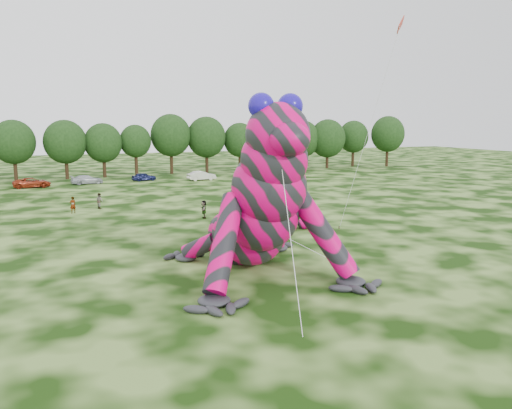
{
  "coord_description": "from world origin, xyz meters",
  "views": [
    {
      "loc": [
        -11.51,
        -29.08,
        9.25
      ],
      "look_at": [
        0.12,
        -0.01,
        4.0
      ],
      "focal_mm": 35.0,
      "sensor_mm": 36.0,
      "label": 1
    }
  ],
  "objects": [
    {
      "name": "tree_17",
      "position": [
        51.95,
        56.66,
        5.15
      ],
      "size": [
        6.98,
        6.28,
        10.3
      ],
      "primitive_type": null,
      "color": "black",
      "rests_on": "ground"
    },
    {
      "name": "tree_13",
      "position": [
        27.13,
        57.13,
        5.06
      ],
      "size": [
        6.83,
        6.15,
        10.13
      ],
      "primitive_type": null,
      "color": "black",
      "rests_on": "ground"
    },
    {
      "name": "tree_11",
      "position": [
        13.79,
        58.2,
        5.03
      ],
      "size": [
        7.01,
        6.31,
        10.07
      ],
      "primitive_type": null,
      "color": "black",
      "rests_on": "ground"
    },
    {
      "name": "spectator_3",
      "position": [
        13.99,
        33.48,
        0.89
      ],
      "size": [
        1.02,
        1.07,
        1.78
      ],
      "primitive_type": "imported",
      "rotation": [
        0.0,
        0.0,
        0.84
      ],
      "color": "gray",
      "rests_on": "ground"
    },
    {
      "name": "tree_7",
      "position": [
        -10.08,
        56.8,
        4.74
      ],
      "size": [
        6.68,
        6.01,
        9.48
      ],
      "primitive_type": null,
      "color": "black",
      "rests_on": "ground"
    },
    {
      "name": "car_3",
      "position": [
        -7.51,
        48.67,
        0.66
      ],
      "size": [
        4.8,
        2.49,
        1.33
      ],
      "primitive_type": "imported",
      "rotation": [
        0.0,
        0.0,
        1.71
      ],
      "color": "#A8ACB2",
      "rests_on": "ground"
    },
    {
      "name": "car_6",
      "position": [
        19.4,
        48.04,
        0.74
      ],
      "size": [
        5.41,
        2.65,
        1.48
      ],
      "primitive_type": "imported",
      "rotation": [
        0.0,
        0.0,
        1.53
      ],
      "color": "#2A292C",
      "rests_on": "ground"
    },
    {
      "name": "flying_kite",
      "position": [
        13.43,
        4.17,
        15.31
      ],
      "size": [
        3.32,
        4.33,
        17.43
      ],
      "color": "red",
      "rests_on": "ground"
    },
    {
      "name": "spectator_5",
      "position": [
        1.37,
        16.65,
        0.86
      ],
      "size": [
        0.79,
        1.67,
        1.73
      ],
      "primitive_type": "imported",
      "rotation": [
        0.0,
        0.0,
        4.53
      ],
      "color": "gray",
      "rests_on": "ground"
    },
    {
      "name": "inflatable_gecko",
      "position": [
        -0.43,
        0.99,
        5.39
      ],
      "size": [
        18.29,
        21.67,
        10.78
      ],
      "primitive_type": null,
      "rotation": [
        0.0,
        0.0,
        0.01
      ],
      "color": "#DC0062",
      "rests_on": "ground"
    },
    {
      "name": "tree_12",
      "position": [
        20.01,
        57.74,
        4.49
      ],
      "size": [
        5.99,
        5.39,
        8.97
      ],
      "primitive_type": null,
      "color": "black",
      "rests_on": "ground"
    },
    {
      "name": "spectator_2",
      "position": [
        13.54,
        29.01,
        0.81
      ],
      "size": [
        1.16,
        1.17,
        1.62
      ],
      "primitive_type": "imported",
      "rotation": [
        0.0,
        0.0,
        2.35
      ],
      "color": "gray",
      "rests_on": "ground"
    },
    {
      "name": "tree_15",
      "position": [
        38.47,
        57.77,
        4.82
      ],
      "size": [
        7.17,
        6.45,
        9.63
      ],
      "primitive_type": null,
      "color": "black",
      "rests_on": "ground"
    },
    {
      "name": "car_2",
      "position": [
        -14.95,
        47.27,
        0.7
      ],
      "size": [
        5.25,
        2.83,
        1.4
      ],
      "primitive_type": "imported",
      "rotation": [
        0.0,
        0.0,
        1.67
      ],
      "color": "maroon",
      "rests_on": "ground"
    },
    {
      "name": "spectator_0",
      "position": [
        -10.28,
        24.1,
        0.85
      ],
      "size": [
        0.73,
        0.61,
        1.71
      ],
      "primitive_type": "imported",
      "rotation": [
        0.0,
        0.0,
        3.53
      ],
      "color": "gray",
      "rests_on": "ground"
    },
    {
      "name": "tree_14",
      "position": [
        33.46,
        58.72,
        4.7
      ],
      "size": [
        6.82,
        6.14,
        9.4
      ],
      "primitive_type": null,
      "color": "black",
      "rests_on": "ground"
    },
    {
      "name": "tree_10",
      "position": [
        7.4,
        58.58,
        5.25
      ],
      "size": [
        7.09,
        6.38,
        10.5
      ],
      "primitive_type": null,
      "color": "black",
      "rests_on": "ground"
    },
    {
      "name": "car_4",
      "position": [
        1.05,
        49.69,
        0.64
      ],
      "size": [
        3.91,
        2.0,
        1.28
      ],
      "primitive_type": "imported",
      "rotation": [
        0.0,
        0.0,
        1.71
      ],
      "color": "#171D4F",
      "rests_on": "ground"
    },
    {
      "name": "ground",
      "position": [
        0.0,
        0.0,
        0.0
      ],
      "size": [
        240.0,
        240.0,
        0.0
      ],
      "primitive_type": "plane",
      "color": "#16330A",
      "rests_on": "ground"
    },
    {
      "name": "tree_6",
      "position": [
        -17.56,
        56.68,
        4.75
      ],
      "size": [
        6.52,
        5.86,
        9.49
      ],
      "primitive_type": null,
      "color": "black",
      "rests_on": "ground"
    },
    {
      "name": "spectator_1",
      "position": [
        -7.53,
        25.79,
        0.84
      ],
      "size": [
        0.91,
        1.0,
        1.69
      ],
      "primitive_type": "imported",
      "rotation": [
        0.0,
        0.0,
        1.97
      ],
      "color": "gray",
      "rests_on": "ground"
    },
    {
      "name": "car_5",
      "position": [
        9.61,
        46.91,
        0.74
      ],
      "size": [
        4.64,
        2.1,
        1.48
      ],
      "primitive_type": "imported",
      "rotation": [
        0.0,
        0.0,
        1.69
      ],
      "color": "silver",
      "rests_on": "ground"
    },
    {
      "name": "car_7",
      "position": [
        25.35,
        48.6,
        0.68
      ],
      "size": [
        4.88,
        2.35,
        1.37
      ],
      "primitive_type": "imported",
      "rotation": [
        0.0,
        0.0,
        1.66
      ],
      "color": "silver",
      "rests_on": "ground"
    },
    {
      "name": "tree_8",
      "position": [
        -4.22,
        56.99,
        4.47
      ],
      "size": [
        6.14,
        5.53,
        8.94
      ],
      "primitive_type": null,
      "color": "black",
      "rests_on": "ground"
    },
    {
      "name": "tree_16",
      "position": [
        45.45,
        59.37,
        4.69
      ],
      "size": [
        6.26,
        5.63,
        9.37
      ],
      "primitive_type": null,
      "color": "black",
      "rests_on": "ground"
    },
    {
      "name": "tree_9",
      "position": [
        1.06,
        57.35,
        4.34
      ],
      "size": [
        5.27,
        4.74,
        8.68
      ],
      "primitive_type": null,
      "color": "black",
      "rests_on": "ground"
    }
  ]
}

